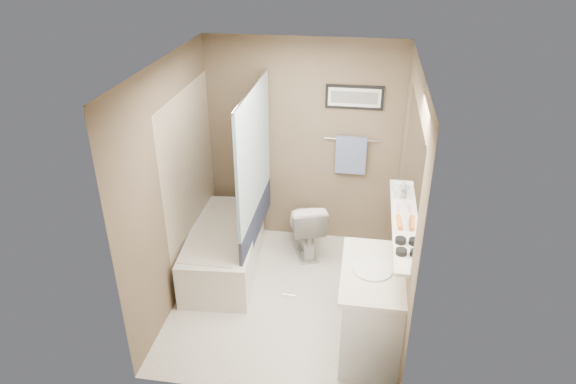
% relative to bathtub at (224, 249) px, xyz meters
% --- Properties ---
extents(ground, '(2.50, 2.50, 0.00)m').
position_rel_bathtub_xyz_m(ground, '(0.75, -0.40, -0.25)').
color(ground, silver).
rests_on(ground, ground).
extents(ceiling, '(2.20, 2.50, 0.04)m').
position_rel_bathtub_xyz_m(ceiling, '(0.75, -0.40, 2.13)').
color(ceiling, white).
rests_on(ceiling, wall_back).
extents(wall_back, '(2.20, 0.04, 2.40)m').
position_rel_bathtub_xyz_m(wall_back, '(0.75, 0.83, 0.95)').
color(wall_back, brown).
rests_on(wall_back, ground).
extents(wall_front, '(2.20, 0.04, 2.40)m').
position_rel_bathtub_xyz_m(wall_front, '(0.75, -1.63, 0.95)').
color(wall_front, brown).
rests_on(wall_front, ground).
extents(wall_left, '(0.04, 2.50, 2.40)m').
position_rel_bathtub_xyz_m(wall_left, '(-0.33, -0.40, 0.95)').
color(wall_left, brown).
rests_on(wall_left, ground).
extents(wall_right, '(0.04, 2.50, 2.40)m').
position_rel_bathtub_xyz_m(wall_right, '(1.83, -0.40, 0.95)').
color(wall_right, brown).
rests_on(wall_right, ground).
extents(tile_surround, '(0.02, 1.55, 2.00)m').
position_rel_bathtub_xyz_m(tile_surround, '(-0.34, 0.10, 0.75)').
color(tile_surround, '#C7B397').
rests_on(tile_surround, wall_left).
extents(curtain_rod, '(0.02, 1.55, 0.02)m').
position_rel_bathtub_xyz_m(curtain_rod, '(0.35, 0.10, 1.80)').
color(curtain_rod, silver).
rests_on(curtain_rod, wall_left).
extents(curtain_upper, '(0.03, 1.45, 1.28)m').
position_rel_bathtub_xyz_m(curtain_upper, '(0.35, 0.10, 1.15)').
color(curtain_upper, silver).
rests_on(curtain_upper, curtain_rod).
extents(curtain_lower, '(0.03, 1.45, 0.36)m').
position_rel_bathtub_xyz_m(curtain_lower, '(0.35, 0.10, 0.33)').
color(curtain_lower, '#242C43').
rests_on(curtain_lower, curtain_rod).
extents(mirror, '(0.02, 1.60, 1.00)m').
position_rel_bathtub_xyz_m(mirror, '(1.84, -0.55, 1.37)').
color(mirror, silver).
rests_on(mirror, wall_right).
extents(shelf, '(0.12, 1.60, 0.03)m').
position_rel_bathtub_xyz_m(shelf, '(1.79, -0.55, 0.85)').
color(shelf, silver).
rests_on(shelf, wall_right).
extents(towel_bar, '(0.60, 0.02, 0.02)m').
position_rel_bathtub_xyz_m(towel_bar, '(1.30, 0.81, 1.05)').
color(towel_bar, silver).
rests_on(towel_bar, wall_back).
extents(towel, '(0.34, 0.05, 0.44)m').
position_rel_bathtub_xyz_m(towel, '(1.30, 0.79, 0.87)').
color(towel, '#8C9FCC').
rests_on(towel, towel_bar).
extents(art_frame, '(0.62, 0.02, 0.26)m').
position_rel_bathtub_xyz_m(art_frame, '(1.30, 0.83, 1.53)').
color(art_frame, black).
rests_on(art_frame, wall_back).
extents(art_mat, '(0.56, 0.00, 0.20)m').
position_rel_bathtub_xyz_m(art_mat, '(1.30, 0.81, 1.53)').
color(art_mat, white).
rests_on(art_mat, art_frame).
extents(art_image, '(0.50, 0.00, 0.13)m').
position_rel_bathtub_xyz_m(art_image, '(1.30, 0.81, 1.53)').
color(art_image, '#595959').
rests_on(art_image, art_mat).
extents(door, '(0.80, 0.02, 2.00)m').
position_rel_bathtub_xyz_m(door, '(1.30, -1.65, 0.75)').
color(door, silver).
rests_on(door, wall_front).
extents(door_handle, '(0.10, 0.02, 0.02)m').
position_rel_bathtub_xyz_m(door_handle, '(0.97, -1.59, 0.75)').
color(door_handle, silver).
rests_on(door_handle, door).
extents(bathtub, '(0.82, 1.55, 0.50)m').
position_rel_bathtub_xyz_m(bathtub, '(0.00, 0.00, 0.00)').
color(bathtub, white).
rests_on(bathtub, ground).
extents(tub_rim, '(0.56, 1.36, 0.02)m').
position_rel_bathtub_xyz_m(tub_rim, '(-0.00, 0.00, 0.25)').
color(tub_rim, beige).
rests_on(tub_rim, bathtub).
extents(toilet, '(0.58, 0.76, 0.69)m').
position_rel_bathtub_xyz_m(toilet, '(0.83, 0.47, 0.09)').
color(toilet, silver).
rests_on(toilet, ground).
extents(vanity, '(0.51, 0.91, 0.80)m').
position_rel_bathtub_xyz_m(vanity, '(1.60, -0.96, 0.15)').
color(vanity, silver).
rests_on(vanity, ground).
extents(countertop, '(0.54, 0.96, 0.04)m').
position_rel_bathtub_xyz_m(countertop, '(1.59, -0.96, 0.57)').
color(countertop, beige).
rests_on(countertop, vanity).
extents(sink_basin, '(0.34, 0.34, 0.01)m').
position_rel_bathtub_xyz_m(sink_basin, '(1.58, -0.96, 0.60)').
color(sink_basin, silver).
rests_on(sink_basin, countertop).
extents(faucet_spout, '(0.02, 0.02, 0.10)m').
position_rel_bathtub_xyz_m(faucet_spout, '(1.78, -0.96, 0.64)').
color(faucet_spout, white).
rests_on(faucet_spout, countertop).
extents(faucet_knob, '(0.05, 0.05, 0.05)m').
position_rel_bathtub_xyz_m(faucet_knob, '(1.78, -0.86, 0.62)').
color(faucet_knob, silver).
rests_on(faucet_knob, countertop).
extents(candle_bowl_near, '(0.09, 0.09, 0.04)m').
position_rel_bathtub_xyz_m(candle_bowl_near, '(1.79, -1.09, 0.89)').
color(candle_bowl_near, black).
rests_on(candle_bowl_near, shelf).
extents(candle_bowl_far, '(0.09, 0.09, 0.04)m').
position_rel_bathtub_xyz_m(candle_bowl_far, '(1.79, -0.92, 0.89)').
color(candle_bowl_far, black).
rests_on(candle_bowl_far, shelf).
extents(hair_brush_front, '(0.05, 0.22, 0.04)m').
position_rel_bathtub_xyz_m(hair_brush_front, '(1.79, -0.63, 0.89)').
color(hair_brush_front, orange).
rests_on(hair_brush_front, shelf).
extents(pink_comb, '(0.04, 0.16, 0.01)m').
position_rel_bathtub_xyz_m(pink_comb, '(1.79, -0.34, 0.87)').
color(pink_comb, pink).
rests_on(pink_comb, shelf).
extents(glass_jar, '(0.08, 0.08, 0.10)m').
position_rel_bathtub_xyz_m(glass_jar, '(1.79, -0.02, 0.92)').
color(glass_jar, white).
rests_on(glass_jar, shelf).
extents(soap_bottle, '(0.07, 0.07, 0.14)m').
position_rel_bathtub_xyz_m(soap_bottle, '(1.79, -0.13, 0.93)').
color(soap_bottle, '#999999').
rests_on(soap_bottle, shelf).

